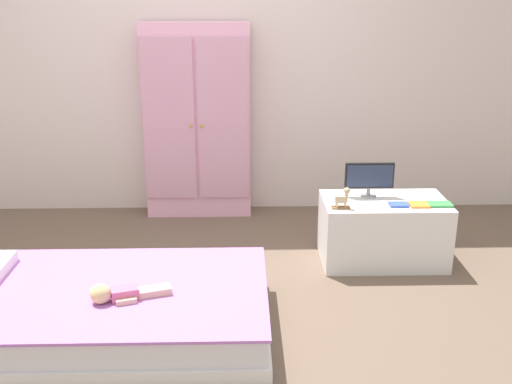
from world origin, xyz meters
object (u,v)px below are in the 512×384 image
at_px(doll, 116,293).
at_px(book_green, 440,204).
at_px(book_blue, 399,205).
at_px(rocking_horse_toy, 343,198).
at_px(bed, 98,311).
at_px(tv_monitor, 369,177).
at_px(wardrobe, 197,122).
at_px(tv_stand, 383,231).
at_px(book_orange, 419,205).

xyz_separation_m(doll, book_green, (1.84, 0.84, 0.14)).
bearing_deg(book_blue, rocking_horse_toy, -174.22).
relative_size(bed, book_green, 11.92).
xyz_separation_m(tv_monitor, book_blue, (0.15, -0.18, -0.12)).
relative_size(tv_monitor, book_green, 2.14).
bearing_deg(bed, wardrobe, 76.61).
bearing_deg(book_blue, wardrobe, 142.44).
height_order(tv_monitor, book_green, tv_monitor).
distance_m(tv_stand, rocking_horse_toy, 0.43).
bearing_deg(book_blue, book_orange, 0.00).
distance_m(wardrobe, tv_monitor, 1.43).
bearing_deg(doll, bed, 136.48).
relative_size(rocking_horse_toy, book_green, 0.92).
bearing_deg(doll, book_blue, 27.95).
relative_size(book_orange, book_green, 0.81).
bearing_deg(rocking_horse_toy, book_blue, 5.78).
distance_m(book_blue, book_orange, 0.13).
relative_size(tv_monitor, rocking_horse_toy, 2.34).
xyz_separation_m(rocking_horse_toy, book_blue, (0.35, 0.04, -0.06)).
distance_m(bed, tv_monitor, 1.85).
xyz_separation_m(bed, tv_monitor, (1.56, 0.90, 0.43)).
bearing_deg(wardrobe, rocking_horse_toy, -47.59).
height_order(wardrobe, book_orange, wardrobe).
distance_m(doll, tv_stand, 1.80).
bearing_deg(tv_stand, book_orange, -28.69).
relative_size(bed, wardrobe, 1.19).
height_order(rocking_horse_toy, book_blue, rocking_horse_toy).
xyz_separation_m(wardrobe, book_blue, (1.30, -1.00, -0.31)).
distance_m(bed, book_green, 2.12).
relative_size(rocking_horse_toy, book_blue, 1.18).
distance_m(rocking_horse_toy, book_blue, 0.36).
height_order(tv_stand, tv_monitor, tv_monitor).
distance_m(tv_monitor, book_green, 0.46).
relative_size(doll, tv_monitor, 1.23).
bearing_deg(wardrobe, doll, -98.82).
distance_m(tv_monitor, book_orange, 0.35).
bearing_deg(rocking_horse_toy, bed, -153.13).
distance_m(wardrobe, rocking_horse_toy, 1.43).
bearing_deg(wardrobe, book_green, -32.71).
bearing_deg(tv_monitor, book_blue, -49.26).
bearing_deg(tv_stand, book_blue, -59.71).
relative_size(book_blue, book_green, 0.78).
relative_size(tv_stand, book_green, 5.37).
relative_size(wardrobe, rocking_horse_toy, 10.93).
relative_size(tv_stand, book_orange, 6.60).
relative_size(bed, tv_stand, 2.22).
xyz_separation_m(tv_monitor, book_green, (0.41, -0.18, -0.12)).
bearing_deg(book_blue, book_green, 0.00).
distance_m(tv_stand, book_blue, 0.25).
bearing_deg(tv_stand, doll, -148.32).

